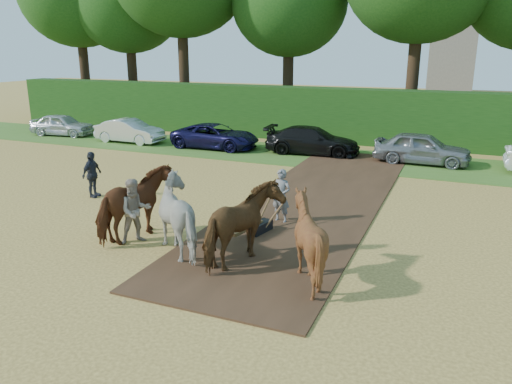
{
  "coord_description": "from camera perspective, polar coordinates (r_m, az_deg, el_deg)",
  "views": [
    {
      "loc": [
        6.06,
        -9.4,
        5.23
      ],
      "look_at": [
        0.99,
        2.71,
        1.4
      ],
      "focal_mm": 35.0,
      "sensor_mm": 36.0,
      "label": 1
    }
  ],
  "objects": [
    {
      "name": "hedgerow",
      "position": [
        28.79,
        10.49,
        8.57
      ],
      "size": [
        46.0,
        1.6,
        3.0
      ],
      "primitive_type": "cube",
      "color": "#14380F",
      "rests_on": "ground"
    },
    {
      "name": "parked_cars",
      "position": [
        23.98,
        19.03,
        4.49
      ],
      "size": [
        41.6,
        3.13,
        1.47
      ],
      "color": "silver",
      "rests_on": "ground"
    },
    {
      "name": "grass_verge",
      "position": [
        24.72,
        8.03,
        3.94
      ],
      "size": [
        50.0,
        5.0,
        0.03
      ],
      "primitive_type": "cube",
      "color": "#38601E",
      "rests_on": "ground"
    },
    {
      "name": "ground",
      "position": [
        12.34,
        -9.25,
        -9.03
      ],
      "size": [
        120.0,
        120.0,
        0.0
      ],
      "primitive_type": "plane",
      "color": "gold",
      "rests_on": "ground"
    },
    {
      "name": "plough_team",
      "position": [
        12.7,
        -4.58,
        -3.23
      ],
      "size": [
        6.93,
        4.82,
        2.02
      ],
      "color": "#5C3017",
      "rests_on": "ground"
    },
    {
      "name": "spectator_near",
      "position": [
        14.05,
        -13.63,
        -2.13
      ],
      "size": [
        1.09,
        1.12,
        1.81
      ],
      "primitive_type": "imported",
      "rotation": [
        0.0,
        0.0,
        0.88
      ],
      "color": "#BFAA96",
      "rests_on": "ground"
    },
    {
      "name": "spectator_far",
      "position": [
        18.79,
        -18.24,
        1.9
      ],
      "size": [
        0.45,
        0.99,
        1.66
      ],
      "primitive_type": "imported",
      "rotation": [
        0.0,
        0.0,
        1.62
      ],
      "color": "#23272F",
      "rests_on": "ground"
    },
    {
      "name": "earth_strip",
      "position": [
        17.8,
        6.86,
        -0.85
      ],
      "size": [
        4.5,
        17.0,
        0.05
      ],
      "primitive_type": "cube",
      "color": "#472D1C",
      "rests_on": "ground"
    }
  ]
}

